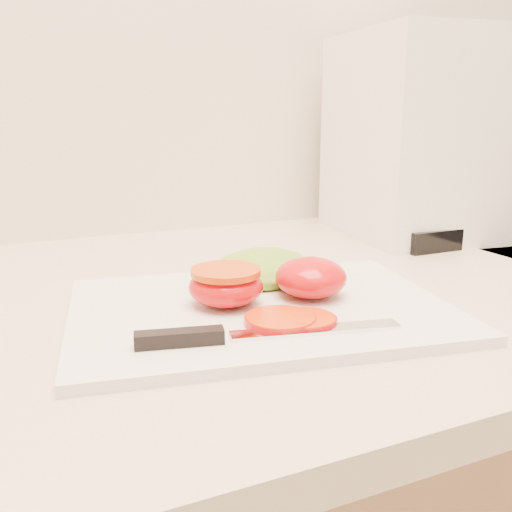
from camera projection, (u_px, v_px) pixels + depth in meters
name	position (u px, v px, depth m)	size (l,w,h in m)	color
cutting_board	(260.00, 309.00, 0.54)	(0.35, 0.25, 0.01)	silver
tomato_half_dome	(311.00, 277.00, 0.56)	(0.07, 0.07, 0.04)	red
tomato_half_cut	(226.00, 285.00, 0.53)	(0.07, 0.07, 0.04)	red
tomato_slice_0	(280.00, 320.00, 0.49)	(0.06, 0.06, 0.01)	#DD4F0E
tomato_slice_1	(305.00, 320.00, 0.49)	(0.05, 0.05, 0.01)	#DD4F0E
lettuce_leaf_0	(268.00, 268.00, 0.62)	(0.12, 0.09, 0.03)	#75B830
knife	(235.00, 335.00, 0.45)	(0.22, 0.06, 0.01)	silver
appliance	(415.00, 137.00, 0.87)	(0.20, 0.25, 0.30)	white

